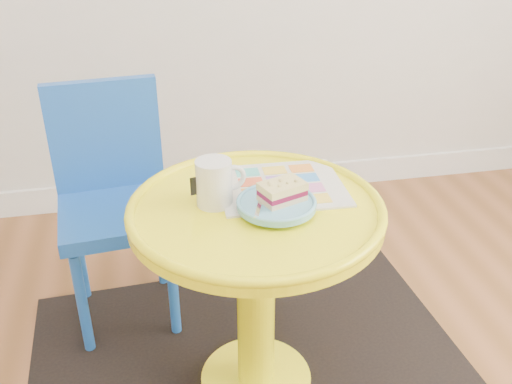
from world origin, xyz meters
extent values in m
cube|color=white|center=(0.00, 1.99, 0.06)|extent=(4.00, 0.02, 0.12)
cube|color=black|center=(0.03, 0.83, 0.00)|extent=(1.35, 1.16, 0.01)
cylinder|color=#FFF315|center=(0.03, 0.83, 0.01)|extent=(0.32, 0.32, 0.03)
cylinder|color=#FFF315|center=(0.03, 0.83, 0.30)|extent=(0.10, 0.10, 0.54)
cylinder|color=#FFF315|center=(0.03, 0.83, 0.58)|extent=(0.63, 0.63, 0.03)
cylinder|color=blue|center=(-0.46, 1.07, 0.18)|extent=(0.03, 0.03, 0.36)
cylinder|color=blue|center=(-0.18, 1.10, 0.18)|extent=(0.03, 0.03, 0.36)
cylinder|color=blue|center=(-0.48, 1.34, 0.18)|extent=(0.03, 0.03, 0.36)
cylinder|color=blue|center=(-0.21, 1.37, 0.18)|extent=(0.03, 0.03, 0.36)
cube|color=blue|center=(-0.33, 1.22, 0.40)|extent=(0.37, 0.37, 0.05)
cube|color=blue|center=(-0.35, 1.37, 0.60)|extent=(0.34, 0.07, 0.36)
cube|color=silver|center=(0.11, 0.92, 0.60)|extent=(0.33, 0.28, 0.01)
cylinder|color=silver|center=(-0.07, 0.87, 0.66)|extent=(0.09, 0.09, 0.12)
torus|color=silver|center=(-0.02, 0.87, 0.66)|extent=(0.07, 0.02, 0.07)
cylinder|color=#D1B78C|center=(-0.07, 0.87, 0.71)|extent=(0.08, 0.08, 0.01)
cylinder|color=#62AECF|center=(0.07, 0.80, 0.61)|extent=(0.07, 0.07, 0.01)
cylinder|color=#62AECF|center=(0.07, 0.80, 0.62)|extent=(0.19, 0.19, 0.01)
cube|color=#D3BC8C|center=(0.09, 0.80, 0.63)|extent=(0.12, 0.10, 0.01)
cube|color=maroon|center=(0.09, 0.80, 0.64)|extent=(0.12, 0.10, 0.01)
cube|color=#EADB8C|center=(0.09, 0.80, 0.66)|extent=(0.12, 0.10, 0.02)
cube|color=silver|center=(0.03, 0.78, 0.63)|extent=(0.05, 0.11, 0.00)
cube|color=silver|center=(0.05, 0.85, 0.63)|extent=(0.03, 0.04, 0.00)
camera|label=1|loc=(-0.21, -0.35, 1.29)|focal=40.00mm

